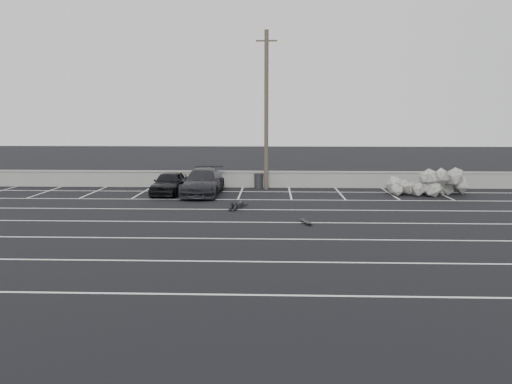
{
  "coord_description": "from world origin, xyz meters",
  "views": [
    {
      "loc": [
        2.94,
        -18.34,
        4.56
      ],
      "look_at": [
        2.15,
        5.26,
        1.0
      ],
      "focal_mm": 35.0,
      "sensor_mm": 36.0,
      "label": 1
    }
  ],
  "objects_px": {
    "person": "(238,203)",
    "skateboard": "(306,222)",
    "car_right": "(203,182)",
    "utility_pole": "(266,110)",
    "riprap_pile": "(427,186)",
    "trash_bin": "(259,181)",
    "car_left": "(169,183)"
  },
  "relations": [
    {
      "from": "car_right",
      "to": "utility_pole",
      "type": "bearing_deg",
      "value": 34.72
    },
    {
      "from": "utility_pole",
      "to": "person",
      "type": "relative_size",
      "value": 4.02
    },
    {
      "from": "car_right",
      "to": "person",
      "type": "distance_m",
      "value": 4.77
    },
    {
      "from": "car_right",
      "to": "skateboard",
      "type": "height_order",
      "value": "car_right"
    },
    {
      "from": "utility_pole",
      "to": "skateboard",
      "type": "bearing_deg",
      "value": -79.85
    },
    {
      "from": "car_left",
      "to": "car_right",
      "type": "bearing_deg",
      "value": 0.74
    },
    {
      "from": "utility_pole",
      "to": "trash_bin",
      "type": "bearing_deg",
      "value": 140.45
    },
    {
      "from": "car_left",
      "to": "trash_bin",
      "type": "xyz_separation_m",
      "value": [
        5.24,
        2.76,
        -0.21
      ]
    },
    {
      "from": "trash_bin",
      "to": "person",
      "type": "relative_size",
      "value": 0.38
    },
    {
      "from": "riprap_pile",
      "to": "skateboard",
      "type": "relative_size",
      "value": 5.78
    },
    {
      "from": "trash_bin",
      "to": "riprap_pile",
      "type": "distance_m",
      "value": 10.32
    },
    {
      "from": "trash_bin",
      "to": "skateboard",
      "type": "distance_m",
      "value": 11.1
    },
    {
      "from": "utility_pole",
      "to": "skateboard",
      "type": "xyz_separation_m",
      "value": [
        1.87,
        -10.44,
        -4.9
      ]
    },
    {
      "from": "person",
      "to": "skateboard",
      "type": "relative_size",
      "value": 2.75
    },
    {
      "from": "trash_bin",
      "to": "person",
      "type": "bearing_deg",
      "value": -97.06
    },
    {
      "from": "person",
      "to": "car_left",
      "type": "bearing_deg",
      "value": 146.64
    },
    {
      "from": "car_left",
      "to": "car_right",
      "type": "height_order",
      "value": "car_right"
    },
    {
      "from": "car_right",
      "to": "riprap_pile",
      "type": "bearing_deg",
      "value": 3.84
    },
    {
      "from": "car_left",
      "to": "car_right",
      "type": "relative_size",
      "value": 0.77
    },
    {
      "from": "riprap_pile",
      "to": "skateboard",
      "type": "height_order",
      "value": "riprap_pile"
    },
    {
      "from": "person",
      "to": "skateboard",
      "type": "xyz_separation_m",
      "value": [
        3.22,
        -3.87,
        -0.15
      ]
    },
    {
      "from": "skateboard",
      "to": "utility_pole",
      "type": "bearing_deg",
      "value": 82.36
    },
    {
      "from": "car_right",
      "to": "utility_pole",
      "type": "height_order",
      "value": "utility_pole"
    },
    {
      "from": "skateboard",
      "to": "car_left",
      "type": "bearing_deg",
      "value": 115.4
    },
    {
      "from": "utility_pole",
      "to": "trash_bin",
      "type": "height_order",
      "value": "utility_pole"
    },
    {
      "from": "riprap_pile",
      "to": "car_left",
      "type": "bearing_deg",
      "value": -178.04
    },
    {
      "from": "car_left",
      "to": "utility_pole",
      "type": "xyz_separation_m",
      "value": [
        5.72,
        2.36,
        4.29
      ]
    },
    {
      "from": "trash_bin",
      "to": "person",
      "type": "distance_m",
      "value": 7.03
    },
    {
      "from": "car_right",
      "to": "trash_bin",
      "type": "xyz_separation_m",
      "value": [
        3.22,
        2.86,
        -0.28
      ]
    },
    {
      "from": "person",
      "to": "trash_bin",
      "type": "bearing_deg",
      "value": 93.53
    },
    {
      "from": "car_left",
      "to": "riprap_pile",
      "type": "xyz_separation_m",
      "value": [
        15.31,
        0.52,
        -0.22
      ]
    },
    {
      "from": "trash_bin",
      "to": "skateboard",
      "type": "relative_size",
      "value": 1.06
    }
  ]
}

